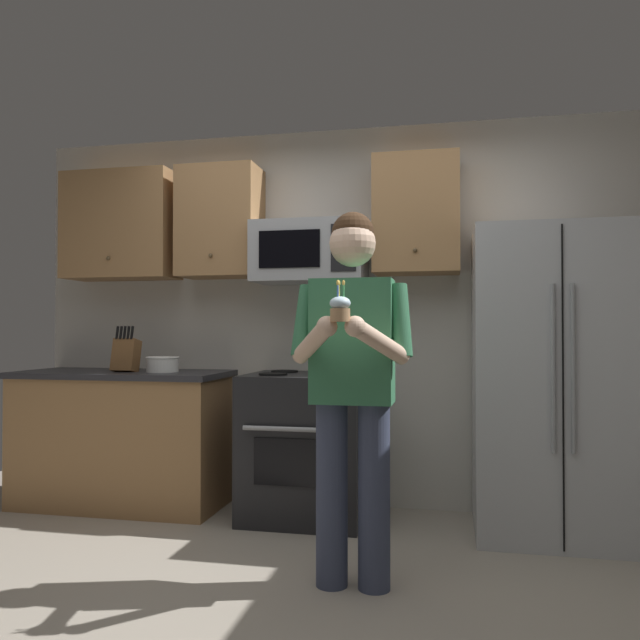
{
  "coord_description": "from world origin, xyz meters",
  "views": [
    {
      "loc": [
        0.77,
        -2.58,
        1.2
      ],
      "look_at": [
        0.16,
        0.34,
        1.25
      ],
      "focal_mm": 35.23,
      "sensor_mm": 36.0,
      "label": 1
    }
  ],
  "objects_px": {
    "oven_range": "(306,445)",
    "person": "(352,374)",
    "knife_block": "(126,355)",
    "refrigerator": "(552,381)",
    "cupcake": "(340,308)",
    "microwave": "(310,252)",
    "bowl_large_white": "(163,364)"
  },
  "relations": [
    {
      "from": "refrigerator",
      "to": "person",
      "type": "height_order",
      "value": "refrigerator"
    },
    {
      "from": "microwave",
      "to": "bowl_large_white",
      "type": "distance_m",
      "value": 1.25
    },
    {
      "from": "oven_range",
      "to": "knife_block",
      "type": "relative_size",
      "value": 2.91
    },
    {
      "from": "refrigerator",
      "to": "knife_block",
      "type": "distance_m",
      "value": 2.75
    },
    {
      "from": "knife_block",
      "to": "person",
      "type": "height_order",
      "value": "person"
    },
    {
      "from": "oven_range",
      "to": "refrigerator",
      "type": "xyz_separation_m",
      "value": [
        1.5,
        -0.04,
        0.44
      ]
    },
    {
      "from": "refrigerator",
      "to": "cupcake",
      "type": "distance_m",
      "value": 1.72
    },
    {
      "from": "oven_range",
      "to": "knife_block",
      "type": "xyz_separation_m",
      "value": [
        -1.25,
        -0.03,
        0.57
      ]
    },
    {
      "from": "cupcake",
      "to": "refrigerator",
      "type": "bearing_deg",
      "value": 51.89
    },
    {
      "from": "knife_block",
      "to": "microwave",
      "type": "bearing_deg",
      "value": 6.79
    },
    {
      "from": "microwave",
      "to": "knife_block",
      "type": "distance_m",
      "value": 1.43
    },
    {
      "from": "knife_block",
      "to": "person",
      "type": "xyz_separation_m",
      "value": [
        1.71,
        -1.0,
        -0.04
      ]
    },
    {
      "from": "oven_range",
      "to": "refrigerator",
      "type": "relative_size",
      "value": 0.52
    },
    {
      "from": "refrigerator",
      "to": "bowl_large_white",
      "type": "distance_m",
      "value": 2.49
    },
    {
      "from": "microwave",
      "to": "refrigerator",
      "type": "relative_size",
      "value": 0.41
    },
    {
      "from": "oven_range",
      "to": "microwave",
      "type": "height_order",
      "value": "microwave"
    },
    {
      "from": "refrigerator",
      "to": "knife_block",
      "type": "height_order",
      "value": "refrigerator"
    },
    {
      "from": "knife_block",
      "to": "bowl_large_white",
      "type": "xyz_separation_m",
      "value": [
        0.26,
        0.02,
        -0.06
      ]
    },
    {
      "from": "bowl_large_white",
      "to": "person",
      "type": "bearing_deg",
      "value": -35.11
    },
    {
      "from": "knife_block",
      "to": "cupcake",
      "type": "relative_size",
      "value": 1.84
    },
    {
      "from": "bowl_large_white",
      "to": "person",
      "type": "xyz_separation_m",
      "value": [
        1.46,
        -1.02,
        0.02
      ]
    },
    {
      "from": "oven_range",
      "to": "refrigerator",
      "type": "height_order",
      "value": "refrigerator"
    },
    {
      "from": "oven_range",
      "to": "person",
      "type": "distance_m",
      "value": 1.25
    },
    {
      "from": "oven_range",
      "to": "cupcake",
      "type": "distance_m",
      "value": 1.66
    },
    {
      "from": "knife_block",
      "to": "oven_range",
      "type": "bearing_deg",
      "value": 1.35
    },
    {
      "from": "oven_range",
      "to": "bowl_large_white",
      "type": "bearing_deg",
      "value": -179.62
    },
    {
      "from": "refrigerator",
      "to": "cupcake",
      "type": "bearing_deg",
      "value": -128.11
    },
    {
      "from": "oven_range",
      "to": "cupcake",
      "type": "xyz_separation_m",
      "value": [
        0.46,
        -1.36,
        0.83
      ]
    },
    {
      "from": "knife_block",
      "to": "person",
      "type": "relative_size",
      "value": 0.18
    },
    {
      "from": "microwave",
      "to": "person",
      "type": "distance_m",
      "value": 1.44
    },
    {
      "from": "knife_block",
      "to": "cupcake",
      "type": "xyz_separation_m",
      "value": [
        1.71,
        -1.33,
        0.26
      ]
    },
    {
      "from": "knife_block",
      "to": "bowl_large_white",
      "type": "height_order",
      "value": "knife_block"
    }
  ]
}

